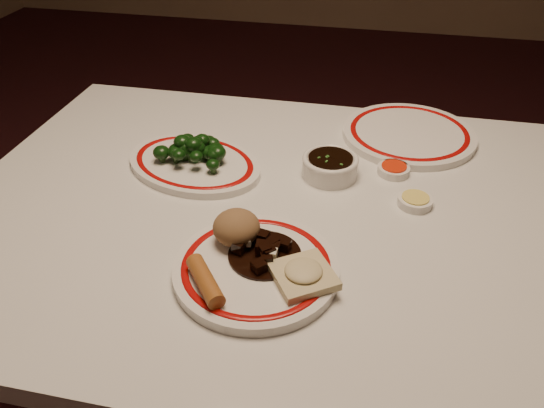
{
  "coord_description": "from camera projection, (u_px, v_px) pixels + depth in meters",
  "views": [
    {
      "loc": [
        0.16,
        -0.78,
        1.32
      ],
      "look_at": [
        0.01,
        -0.06,
        0.8
      ],
      "focal_mm": 35.0,
      "sensor_mm": 36.0,
      "label": 1
    }
  ],
  "objects": [
    {
      "name": "mustard_dish",
      "position": [
        415.0,
        201.0,
        0.98
      ],
      "size": [
        0.06,
        0.06,
        0.02
      ],
      "color": "white",
      "rests_on": "dining_table"
    },
    {
      "name": "soy_bowl",
      "position": [
        330.0,
        167.0,
        1.05
      ],
      "size": [
        0.11,
        0.11,
        0.04
      ],
      "color": "white",
      "rests_on": "dining_table"
    },
    {
      "name": "main_plate",
      "position": [
        256.0,
        269.0,
        0.83
      ],
      "size": [
        0.29,
        0.29,
        0.02
      ],
      "color": "white",
      "rests_on": "dining_table"
    },
    {
      "name": "broccoli_plate",
      "position": [
        194.0,
        163.0,
        1.08
      ],
      "size": [
        0.34,
        0.32,
        0.02
      ],
      "color": "white",
      "rests_on": "dining_table"
    },
    {
      "name": "rice_mound",
      "position": [
        236.0,
        227.0,
        0.85
      ],
      "size": [
        0.08,
        0.08,
        0.06
      ],
      "primitive_type": "ellipsoid",
      "color": "olive",
      "rests_on": "main_plate"
    },
    {
      "name": "spring_roll",
      "position": [
        205.0,
        281.0,
        0.77
      ],
      "size": [
        0.08,
        0.09,
        0.03
      ],
      "primitive_type": "cylinder",
      "rotation": [
        1.57,
        0.0,
        0.65
      ],
      "color": "#A36028",
      "rests_on": "main_plate"
    },
    {
      "name": "sweet_sour_dish",
      "position": [
        394.0,
        170.0,
        1.06
      ],
      "size": [
        0.06,
        0.06,
        0.02
      ],
      "color": "white",
      "rests_on": "dining_table"
    },
    {
      "name": "stirfry_heap",
      "position": [
        263.0,
        251.0,
        0.83
      ],
      "size": [
        0.12,
        0.12,
        0.03
      ],
      "color": "black",
      "rests_on": "main_plate"
    },
    {
      "name": "broccoli_pile",
      "position": [
        196.0,
        149.0,
        1.07
      ],
      "size": [
        0.15,
        0.12,
        0.05
      ],
      "color": "#23471C",
      "rests_on": "broccoli_plate"
    },
    {
      "name": "far_plate",
      "position": [
        409.0,
        134.0,
        1.19
      ],
      "size": [
        0.37,
        0.37,
        0.02
      ],
      "color": "white",
      "rests_on": "dining_table"
    },
    {
      "name": "dining_table",
      "position": [
        276.0,
        244.0,
        1.03
      ],
      "size": [
        1.2,
        0.9,
        0.75
      ],
      "color": "silver",
      "rests_on": "ground"
    },
    {
      "name": "fried_wonton",
      "position": [
        303.0,
        274.0,
        0.79
      ],
      "size": [
        0.12,
        0.12,
        0.02
      ],
      "color": "beige",
      "rests_on": "main_plate"
    }
  ]
}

